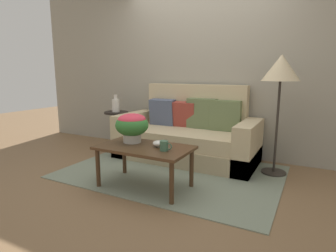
# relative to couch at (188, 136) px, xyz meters

# --- Properties ---
(ground_plane) EXTENTS (14.00, 14.00, 0.00)m
(ground_plane) POSITION_rel_couch_xyz_m (0.06, -0.75, -0.33)
(ground_plane) COLOR brown
(wall_back) EXTENTS (6.40, 0.12, 2.91)m
(wall_back) POSITION_rel_couch_xyz_m (0.06, 0.47, 1.12)
(wall_back) COLOR gray
(wall_back) RESTS_ON ground
(area_rug) EXTENTS (2.62, 1.81, 0.01)m
(area_rug) POSITION_rel_couch_xyz_m (0.06, -0.63, -0.33)
(area_rug) COLOR gray
(area_rug) RESTS_ON ground
(couch) EXTENTS (1.99, 0.89, 1.07)m
(couch) POSITION_rel_couch_xyz_m (0.00, 0.00, 0.00)
(couch) COLOR tan
(couch) RESTS_ON ground
(coffee_table) EXTENTS (1.01, 0.58, 0.46)m
(coffee_table) POSITION_rel_couch_xyz_m (0.02, -1.18, 0.07)
(coffee_table) COLOR #442D1B
(coffee_table) RESTS_ON ground
(side_table) EXTENTS (0.40, 0.40, 0.61)m
(side_table) POSITION_rel_couch_xyz_m (-1.31, 0.02, 0.08)
(side_table) COLOR black
(side_table) RESTS_ON ground
(floor_lamp) EXTENTS (0.44, 0.44, 1.45)m
(floor_lamp) POSITION_rel_couch_xyz_m (1.21, -0.08, 0.90)
(floor_lamp) COLOR #2D2823
(floor_lamp) RESTS_ON ground
(potted_plant) EXTENTS (0.37, 0.37, 0.33)m
(potted_plant) POSITION_rel_couch_xyz_m (-0.20, -1.09, 0.33)
(potted_plant) COLOR #B7B2A8
(potted_plant) RESTS_ON coffee_table
(coffee_mug) EXTENTS (0.13, 0.09, 0.10)m
(coffee_mug) POSITION_rel_couch_xyz_m (0.29, -1.23, 0.18)
(coffee_mug) COLOR #3D664C
(coffee_mug) RESTS_ON coffee_table
(snack_bowl) EXTENTS (0.14, 0.14, 0.07)m
(snack_bowl) POSITION_rel_couch_xyz_m (0.16, -1.12, 0.17)
(snack_bowl) COLOR silver
(snack_bowl) RESTS_ON coffee_table
(table_vase) EXTENTS (0.13, 0.13, 0.28)m
(table_vase) POSITION_rel_couch_xyz_m (-1.30, 0.01, 0.39)
(table_vase) COLOR silver
(table_vase) RESTS_ON side_table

